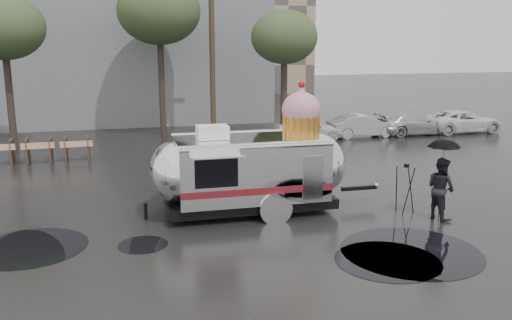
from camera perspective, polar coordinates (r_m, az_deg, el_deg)
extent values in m
plane|color=black|center=(14.63, -4.32, -7.34)|extent=(120.00, 120.00, 0.00)
cylinder|color=black|center=(20.08, -0.76, -1.77)|extent=(1.27, 1.27, 0.01)
cylinder|color=black|center=(13.87, -11.82, -8.71)|extent=(1.23, 1.23, 0.01)
cylinder|color=black|center=(20.08, -3.23, -1.78)|extent=(3.49, 3.49, 0.01)
cylinder|color=black|center=(13.02, 13.68, -10.25)|extent=(2.44, 2.44, 0.01)
cylinder|color=black|center=(13.68, 15.99, -9.24)|extent=(3.37, 3.37, 0.01)
cylinder|color=black|center=(14.52, -22.79, -8.48)|extent=(2.80, 2.80, 0.01)
cube|color=slate|center=(37.61, -17.63, 14.32)|extent=(22.00, 12.00, 13.00)
cylinder|color=#473323|center=(27.99, -4.64, 11.55)|extent=(0.28, 0.28, 9.00)
cylinder|color=#382D26|center=(27.02, -24.59, 7.09)|extent=(0.32, 0.32, 5.85)
ellipsoid|color=#2F4121|center=(26.95, -25.10, 12.58)|extent=(3.64, 3.64, 2.86)
cylinder|color=#382D26|center=(28.70, -9.94, 9.18)|extent=(0.32, 0.32, 6.75)
ellipsoid|color=#2F4121|center=(28.69, -10.17, 15.17)|extent=(4.20, 4.20, 3.30)
cylinder|color=#382D26|center=(27.94, 2.94, 7.88)|extent=(0.32, 0.32, 5.40)
ellipsoid|color=#2F4121|center=(27.85, 3.00, 12.80)|extent=(3.36, 3.36, 2.64)
cube|color=#473323|center=(24.33, -24.29, 0.84)|extent=(0.08, 0.80, 1.00)
cube|color=#473323|center=(24.24, -22.90, 0.92)|extent=(0.08, 0.80, 1.00)
cube|color=#473323|center=(24.12, -20.79, 1.05)|extent=(0.08, 0.80, 1.00)
cube|color=#E5590C|center=(23.76, -22.00, 1.40)|extent=(1.30, 0.04, 0.25)
cube|color=#473323|center=(24.06, -19.37, 1.13)|extent=(0.08, 0.80, 1.00)
cube|color=#473323|center=(24.00, -17.23, 1.25)|extent=(0.08, 0.80, 1.00)
cube|color=#E5590C|center=(23.61, -18.39, 1.61)|extent=(1.30, 0.04, 0.25)
imported|color=silver|center=(27.56, 5.51, 3.58)|extent=(4.00, 1.80, 1.40)
imported|color=#B2B2B7|center=(28.73, 11.15, 3.77)|extent=(4.00, 1.80, 1.40)
imported|color=#B2B2B7|center=(30.14, 16.31, 3.94)|extent=(4.20, 1.80, 1.44)
imported|color=silver|center=(31.78, 20.98, 4.09)|extent=(4.40, 1.90, 1.50)
cube|color=silver|center=(15.72, -0.71, -0.73)|extent=(4.29, 2.27, 1.75)
ellipsoid|color=silver|center=(16.33, 6.60, -0.30)|extent=(1.48, 2.25, 1.75)
ellipsoid|color=silver|center=(15.37, -8.47, -1.17)|extent=(1.48, 2.25, 1.75)
cube|color=black|center=(15.98, -0.70, -4.29)|extent=(4.87, 1.98, 0.29)
cylinder|color=black|center=(15.18, 1.98, -5.22)|extent=(0.68, 0.22, 0.68)
cylinder|color=black|center=(17.03, 0.11, -3.23)|extent=(0.68, 0.22, 0.68)
cylinder|color=silver|center=(15.04, 2.13, -5.20)|extent=(0.93, 0.10, 0.93)
cube|color=black|center=(17.07, 10.81, -2.91)|extent=(1.17, 0.13, 0.12)
sphere|color=silver|center=(17.30, 12.57, -2.61)|extent=(0.16, 0.16, 0.16)
cylinder|color=black|center=(15.62, -11.55, -5.33)|extent=(0.10, 0.10, 0.49)
cube|color=maroon|center=(14.78, 0.31, -3.34)|extent=(4.27, 0.06, 0.19)
cube|color=maroon|center=(16.87, -1.58, -1.33)|extent=(4.27, 0.06, 0.19)
cube|color=black|center=(14.38, -4.18, -1.43)|extent=(1.17, 0.04, 0.78)
cube|color=#BCB7AF|center=(14.05, -4.04, 0.27)|extent=(1.36, 0.49, 0.14)
cube|color=silver|center=(15.14, 6.03, -1.88)|extent=(0.58, 0.03, 1.26)
cube|color=white|center=(15.30, -4.62, 2.94)|extent=(0.88, 0.64, 0.37)
cylinder|color=orange|center=(15.92, 4.74, 3.67)|extent=(1.02, 1.02, 0.58)
ellipsoid|color=#D193A0|center=(15.85, 4.77, 5.34)|extent=(1.14, 1.14, 1.01)
cone|color=#D193A0|center=(15.80, 4.81, 7.16)|extent=(0.49, 0.49, 0.39)
sphere|color=red|center=(15.78, 4.82, 7.93)|extent=(0.20, 0.20, 0.19)
imported|color=black|center=(16.11, 18.87, -2.84)|extent=(0.64, 0.93, 1.77)
imported|color=black|center=(15.88, 19.14, 0.82)|extent=(1.12, 1.12, 0.76)
cylinder|color=black|center=(16.13, 18.86, -3.04)|extent=(0.02, 0.02, 1.65)
cylinder|color=black|center=(16.61, 15.95, -2.86)|extent=(0.14, 0.31, 1.41)
cylinder|color=black|center=(16.45, 14.57, -2.93)|extent=(0.21, 0.27, 1.41)
cylinder|color=black|center=(16.20, 15.75, -3.24)|extent=(0.32, 0.07, 1.41)
cube|color=black|center=(16.24, 15.57, -0.57)|extent=(0.15, 0.14, 0.10)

